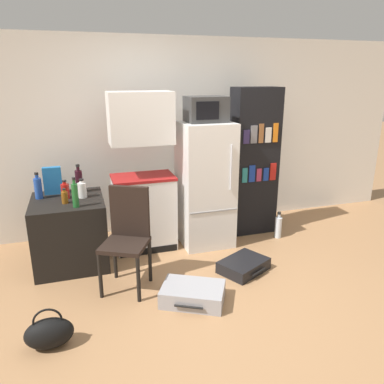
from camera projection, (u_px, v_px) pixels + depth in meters
name	position (u px, v px, depth m)	size (l,w,h in m)	color
ground_plane	(224.00, 302.00, 3.40)	(24.00, 24.00, 0.00)	#A3754C
wall_back	(183.00, 135.00, 4.92)	(6.40, 0.10, 2.44)	white
side_table	(70.00, 232.00, 4.02)	(0.74, 0.77, 0.73)	black
kitchen_hutch	(143.00, 180.00, 4.28)	(0.71, 0.46, 1.81)	white
refrigerator	(205.00, 184.00, 4.44)	(0.59, 0.63, 1.47)	white
microwave	(206.00, 109.00, 4.18)	(0.44, 0.35, 0.28)	#333333
bookshelf	(254.00, 162.00, 4.72)	(0.57, 0.32, 1.84)	black
bottle_amber_beer	(65.00, 197.00, 3.78)	(0.06, 0.06, 0.16)	brown
bottle_blue_soda	(38.00, 188.00, 3.92)	(0.08, 0.08, 0.28)	#1E47A3
bottle_milk_white	(82.00, 190.00, 3.96)	(0.09, 0.09, 0.20)	white
bottle_ketchup_red	(65.00, 191.00, 3.94)	(0.08, 0.08, 0.20)	#AD1914
bottle_green_tall	(75.00, 195.00, 3.66)	(0.06, 0.06, 0.30)	#1E6028
bottle_wine_dark	(79.00, 181.00, 4.13)	(0.08, 0.08, 0.32)	black
cereal_box	(53.00, 181.00, 4.06)	(0.19, 0.07, 0.30)	#1E66A8
chair	(128.00, 230.00, 3.54)	(0.54, 0.54, 0.98)	black
suitcase_large_flat	(244.00, 265.00, 3.94)	(0.60, 0.54, 0.12)	black
suitcase_small_flat	(193.00, 294.00, 3.39)	(0.67, 0.59, 0.15)	#99999E
handbag	(49.00, 333.00, 2.81)	(0.36, 0.20, 0.33)	black
water_bottle_front	(278.00, 227.00, 4.73)	(0.09, 0.09, 0.34)	silver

